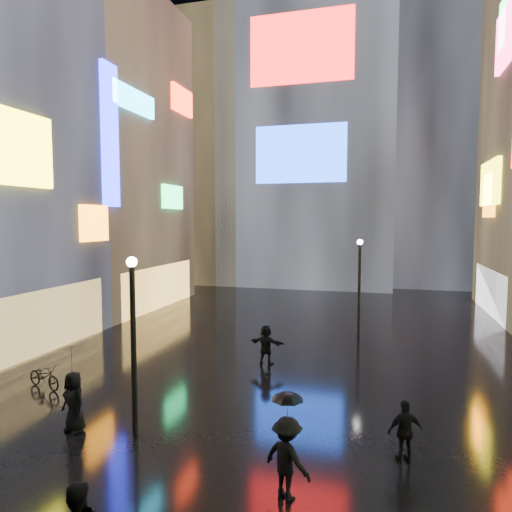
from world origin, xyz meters
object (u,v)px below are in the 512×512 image
at_px(pedestrian_3, 405,431).
at_px(bicycle, 44,376).
at_px(lamp_far, 359,281).
at_px(lamp_near, 133,335).

distance_m(pedestrian_3, bicycle, 12.79).
relative_size(lamp_far, pedestrian_3, 3.24).
bearing_deg(lamp_far, pedestrian_3, -81.76).
bearing_deg(bicycle, lamp_near, -98.55).
xyz_separation_m(pedestrian_3, bicycle, (-12.66, 1.76, -0.35)).
distance_m(lamp_far, pedestrian_3, 13.29).
distance_m(lamp_near, bicycle, 6.23).
relative_size(pedestrian_3, bicycle, 0.93).
bearing_deg(bicycle, lamp_far, -27.77).
xyz_separation_m(lamp_far, bicycle, (-10.78, -11.22, -2.49)).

